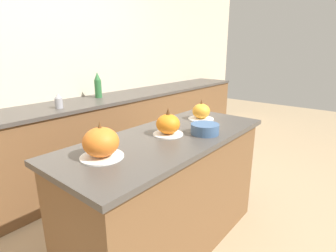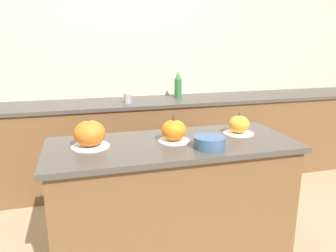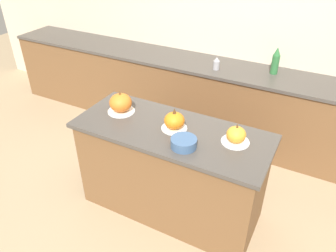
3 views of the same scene
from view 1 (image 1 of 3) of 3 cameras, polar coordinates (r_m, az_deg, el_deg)
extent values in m
plane|color=tan|center=(2.23, 0.17, -24.11)|extent=(12.00, 12.00, 0.00)
cube|color=beige|center=(3.06, -25.61, 11.11)|extent=(8.00, 0.06, 2.50)
cube|color=brown|center=(1.98, 0.18, -14.78)|extent=(1.56, 0.61, 0.85)
cube|color=#47423D|center=(1.79, 0.20, -2.66)|extent=(1.62, 0.67, 0.03)
cube|color=brown|center=(2.94, -20.88, -4.80)|extent=(6.00, 0.56, 0.88)
cube|color=#47423D|center=(2.82, -21.81, 3.91)|extent=(6.00, 0.60, 0.03)
cylinder|color=white|center=(1.48, -14.16, -6.48)|extent=(0.24, 0.24, 0.01)
ellipsoid|color=orange|center=(1.45, -14.39, -3.40)|extent=(0.20, 0.20, 0.16)
cone|color=brown|center=(1.43, -14.66, 0.21)|extent=(0.02, 0.02, 0.04)
cylinder|color=white|center=(1.81, 0.01, -1.75)|extent=(0.21, 0.21, 0.01)
ellipsoid|color=orange|center=(1.79, 0.01, 0.44)|extent=(0.16, 0.16, 0.14)
cone|color=#4C2D14|center=(1.77, 0.01, 3.21)|extent=(0.03, 0.03, 0.05)
cylinder|color=white|center=(2.23, 7.18, 1.57)|extent=(0.21, 0.21, 0.01)
ellipsoid|color=orange|center=(2.21, 7.24, 3.23)|extent=(0.15, 0.15, 0.12)
cone|color=brown|center=(2.19, 7.31, 5.24)|extent=(0.02, 0.02, 0.04)
cylinder|color=#2D6B38|center=(3.12, -14.97, 7.83)|extent=(0.08, 0.08, 0.20)
cone|color=#2D6B38|center=(3.10, -15.16, 10.46)|extent=(0.07, 0.07, 0.09)
cylinder|color=#99999E|center=(2.67, -22.67, 4.62)|extent=(0.07, 0.07, 0.10)
cone|color=#99999E|center=(2.66, -22.83, 6.07)|extent=(0.06, 0.06, 0.04)
cylinder|color=#3D5B84|center=(1.83, 8.03, -0.63)|extent=(0.20, 0.20, 0.07)
camera|label=2|loc=(1.16, 90.56, 4.09)|focal=35.00mm
camera|label=3|loc=(2.64, 66.62, 26.73)|focal=35.00mm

